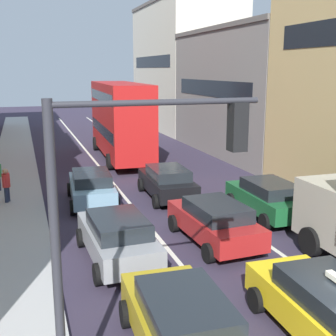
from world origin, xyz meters
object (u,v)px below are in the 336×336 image
wagon_left_lane_second (118,237)px  sedan_left_lane_front (183,325)px  traffic_light_pole (131,200)px  taxi_centre_lane_front (328,308)px  sedan_left_lane_third (92,187)px  sedan_centre_lane_second (215,221)px  bus_mid_queue_primary (120,117)px  pedestrian_mid_sidewalk (6,184)px  hatchback_centre_lane_third (167,182)px  sedan_right_lane_behind_truck (268,197)px

wagon_left_lane_second → sedan_left_lane_front: bearing=-179.1°
traffic_light_pole → taxi_centre_lane_front: traffic_light_pole is taller
sedan_left_lane_third → traffic_light_pole: bearing=178.5°
sedan_centre_lane_second → bus_mid_queue_primary: 15.73m
traffic_light_pole → taxi_centre_lane_front: 5.43m
wagon_left_lane_second → pedestrian_mid_sidewalk: 8.14m
sedan_left_lane_front → hatchback_centre_lane_third: bearing=-14.4°
sedan_left_lane_front → sedan_right_lane_behind_truck: 10.00m
hatchback_centre_lane_third → sedan_right_lane_behind_truck: 4.89m
sedan_centre_lane_second → hatchback_centre_lane_third: bearing=-4.4°
traffic_light_pole → wagon_left_lane_second: (0.98, 6.07, -3.02)m
sedan_left_lane_front → bus_mid_queue_primary: bus_mid_queue_primary is taller
taxi_centre_lane_front → hatchback_centre_lane_third: (0.14, 11.75, -0.00)m
bus_mid_queue_primary → pedestrian_mid_sidewalk: bus_mid_queue_primary is taller
sedan_centre_lane_second → hatchback_centre_lane_third: same height
wagon_left_lane_second → hatchback_centre_lane_third: bearing=-32.8°
sedan_right_lane_behind_truck → bus_mid_queue_primary: size_ratio=0.41×
hatchback_centre_lane_third → bus_mid_queue_primary: size_ratio=0.41×
taxi_centre_lane_front → bus_mid_queue_primary: (0.08, 21.61, 2.03)m
traffic_light_pole → sedan_right_lane_behind_truck: (7.74, 8.42, -3.02)m
wagon_left_lane_second → bus_mid_queue_primary: size_ratio=0.41×
traffic_light_pole → sedan_centre_lane_second: traffic_light_pole is taller
traffic_light_pole → taxi_centre_lane_front: bearing=5.7°
wagon_left_lane_second → pedestrian_mid_sidewalk: size_ratio=2.63×
traffic_light_pole → sedan_centre_lane_second: size_ratio=1.25×
wagon_left_lane_second → traffic_light_pole: bearing=168.9°
wagon_left_lane_second → sedan_right_lane_behind_truck: 7.16m
sedan_left_lane_third → sedan_right_lane_behind_truck: 7.72m
hatchback_centre_lane_third → pedestrian_mid_sidewalk: (-7.11, 1.24, 0.15)m
hatchback_centre_lane_third → sedan_left_lane_front: bearing=165.4°
taxi_centre_lane_front → sedan_right_lane_behind_truck: taxi_centre_lane_front is taller
taxi_centre_lane_front → sedan_left_lane_third: size_ratio=0.99×
bus_mid_queue_primary → taxi_centre_lane_front: bearing=-177.9°
sedan_left_lane_front → sedan_right_lane_behind_truck: same height
taxi_centre_lane_front → pedestrian_mid_sidewalk: same height
sedan_centre_lane_second → hatchback_centre_lane_third: size_ratio=1.01×
taxi_centre_lane_front → sedan_right_lane_behind_truck: size_ratio=1.00×
sedan_left_lane_front → wagon_left_lane_second: bearing=5.1°
taxi_centre_lane_front → wagon_left_lane_second: 6.63m
sedan_left_lane_third → sedan_right_lane_behind_truck: bearing=-117.4°
wagon_left_lane_second → pedestrian_mid_sidewalk: pedestrian_mid_sidewalk is taller
sedan_centre_lane_second → sedan_left_lane_third: (-3.35, 5.94, 0.00)m
traffic_light_pole → pedestrian_mid_sidewalk: size_ratio=3.31×
sedan_left_lane_front → sedan_right_lane_behind_truck: bearing=-38.3°
bus_mid_queue_primary → traffic_light_pole: bearing=170.6°
sedan_left_lane_front → sedan_left_lane_third: 11.58m
bus_mid_queue_primary → pedestrian_mid_sidewalk: bearing=143.0°
sedan_centre_lane_second → wagon_left_lane_second: (-3.50, -0.40, 0.00)m
sedan_centre_lane_second → wagon_left_lane_second: 3.52m
traffic_light_pole → hatchback_centre_lane_third: bearing=69.2°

